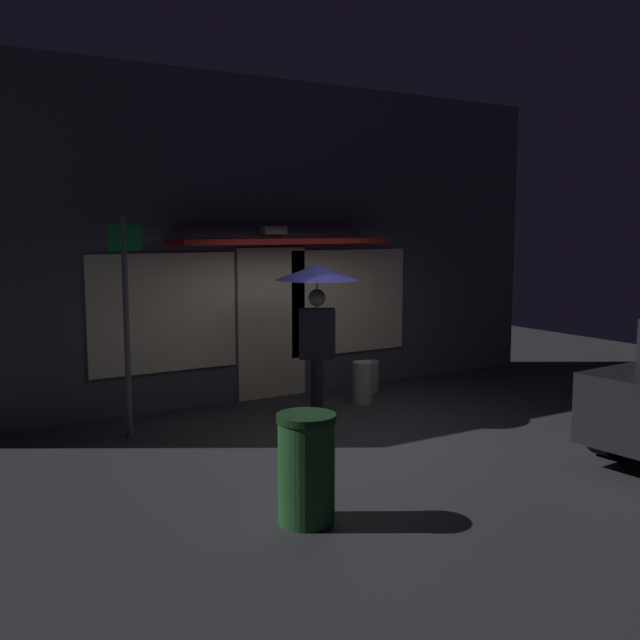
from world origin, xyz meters
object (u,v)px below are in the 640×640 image
Objects in this scene: sidewalk_bollard at (363,382)px; trash_bin at (306,468)px; street_sign_post at (126,314)px; sidewalk_bollard_2 at (371,376)px; person_with_umbrella at (317,298)px.

trash_bin reaches higher than sidewalk_bollard.
street_sign_post is 4.10m from sidewalk_bollard_2.
person_with_umbrella is 0.77× the size of street_sign_post.
street_sign_post reaches higher than trash_bin.
street_sign_post reaches higher than sidewalk_bollard.
sidewalk_bollard_2 is (0.53, 0.53, -0.06)m from sidewalk_bollard.
sidewalk_bollard_2 is 5.14m from trash_bin.
sidewalk_bollard is at bearing 48.58° from trash_bin.
person_with_umbrella is at bearing -11.02° from street_sign_post.
sidewalk_bollard is 4.38m from trash_bin.
trash_bin is at bearing -131.93° from sidewalk_bollard_2.
person_with_umbrella is 3.39× the size of sidewalk_bollard.
street_sign_post is at bearing -173.17° from sidewalk_bollard_2.
trash_bin is (-3.43, -3.82, 0.23)m from sidewalk_bollard_2.
sidewalk_bollard is 0.63× the size of trash_bin.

